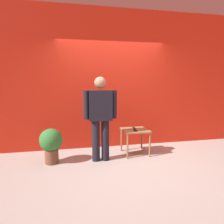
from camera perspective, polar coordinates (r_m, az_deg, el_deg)
name	(u,v)px	position (r m, az deg, el deg)	size (l,w,h in m)	color
ground_plane	(125,165)	(4.11, 3.48, -14.24)	(12.00, 12.00, 0.00)	#9E9991
back_wall_red	(111,80)	(4.99, -0.21, 8.87)	(6.39, 0.12, 3.24)	red
standing_person	(100,115)	(4.07, -3.21, -0.72)	(0.66, 0.24, 1.67)	black
side_table	(135,133)	(4.56, 6.40, -5.75)	(0.55, 0.55, 0.55)	olive
cell_phone	(135,130)	(4.42, 6.46, -5.08)	(0.07, 0.14, 0.01)	black
tv_remote	(134,128)	(4.62, 6.09, -4.42)	(0.04, 0.17, 0.02)	black
potted_plant	(51,143)	(4.20, -16.41, -8.16)	(0.44, 0.44, 0.69)	brown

